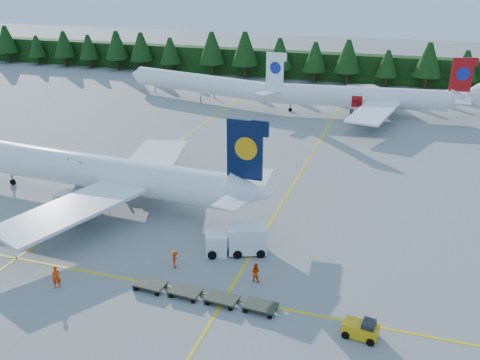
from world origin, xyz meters
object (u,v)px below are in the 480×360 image
(service_truck, at_px, (236,240))
(baggage_tug, at_px, (362,329))
(airliner_navy, at_px, (91,172))
(airliner_red, at_px, (354,97))
(airstairs, at_px, (76,196))

(service_truck, distance_m, baggage_tug, 14.94)
(airliner_navy, relative_size, airliner_red, 1.07)
(airstairs, height_order, baggage_tug, airstairs)
(airliner_red, bearing_deg, airliner_navy, -123.42)
(airliner_navy, distance_m, airliner_red, 51.21)
(baggage_tug, bearing_deg, airliner_red, 105.50)
(airliner_red, distance_m, baggage_tug, 61.24)
(airstairs, distance_m, baggage_tug, 35.10)
(airstairs, xyz_separation_m, service_truck, (20.22, -4.84, 0.47))
(airliner_red, bearing_deg, airstairs, -123.74)
(airliner_red, height_order, baggage_tug, airliner_red)
(airliner_red, xyz_separation_m, airstairs, (-24.40, -47.25, -2.29))
(airliner_navy, height_order, airliner_red, airliner_navy)
(service_truck, bearing_deg, airstairs, 145.12)
(baggage_tug, bearing_deg, airstairs, 165.49)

